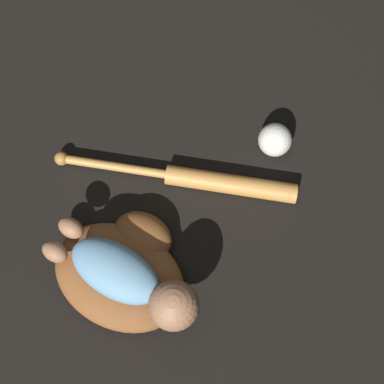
# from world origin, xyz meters

# --- Properties ---
(ground_plane) EXTENTS (6.00, 6.00, 0.00)m
(ground_plane) POSITION_xyz_m (0.00, 0.00, 0.00)
(ground_plane) COLOR black
(baseball_glove) EXTENTS (0.36, 0.33, 0.08)m
(baseball_glove) POSITION_xyz_m (0.03, 0.04, 0.04)
(baseball_glove) COLOR brown
(baseball_glove) RESTS_ON ground
(baby_figure) EXTENTS (0.36, 0.20, 0.10)m
(baby_figure) POSITION_xyz_m (0.07, 0.04, 0.12)
(baby_figure) COLOR #6693B2
(baby_figure) RESTS_ON baseball_glove
(baseball_bat) EXTENTS (0.45, 0.39, 0.05)m
(baseball_bat) POSITION_xyz_m (-0.02, 0.32, 0.02)
(baseball_bat) COLOR #C6843D
(baseball_bat) RESTS_ON ground
(baseball) EXTENTS (0.08, 0.08, 0.08)m
(baseball) POSITION_xyz_m (0.01, 0.50, 0.04)
(baseball) COLOR silver
(baseball) RESTS_ON ground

